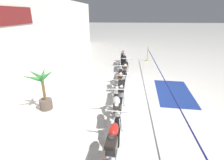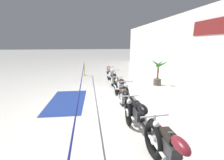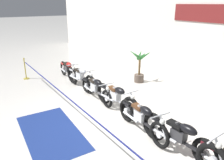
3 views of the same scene
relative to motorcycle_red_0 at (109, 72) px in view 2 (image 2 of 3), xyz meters
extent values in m
plane|color=silver|center=(4.13, -0.66, -0.47)|extent=(120.00, 120.00, 0.00)
cube|color=silver|center=(4.13, 4.47, 1.63)|extent=(28.00, 0.25, 4.20)
cube|color=maroon|center=(3.95, 4.32, 2.68)|extent=(2.71, 0.04, 0.70)
torus|color=black|center=(0.77, -0.06, -0.11)|extent=(0.74, 0.17, 0.73)
torus|color=black|center=(-0.78, 0.07, -0.11)|extent=(0.74, 0.17, 0.73)
cylinder|color=silver|center=(0.77, -0.06, -0.11)|extent=(0.18, 0.09, 0.18)
cylinder|color=silver|center=(-0.78, 0.07, -0.11)|extent=(0.18, 0.09, 0.18)
cylinder|color=silver|center=(0.86, -0.07, 0.17)|extent=(0.31, 0.08, 0.59)
cube|color=#2D2D30|center=(-0.06, 0.01, 0.05)|extent=(0.38, 0.25, 0.26)
cylinder|color=#2D2D30|center=(-0.02, 0.00, 0.25)|extent=(0.19, 0.13, 0.24)
cylinder|color=#2D2D30|center=(-0.10, 0.01, 0.25)|extent=(0.19, 0.13, 0.24)
cylinder|color=silver|center=(-0.37, -0.11, -0.09)|extent=(0.70, 0.13, 0.07)
cube|color=#47474C|center=(-0.01, 0.00, -0.09)|extent=(1.24, 0.17, 0.06)
ellipsoid|color=#B21E19|center=(0.17, -0.01, 0.31)|extent=(0.48, 0.26, 0.22)
cube|color=black|center=(-0.19, 0.02, 0.27)|extent=(0.42, 0.23, 0.09)
cube|color=#B21E19|center=(-0.73, 0.07, 0.16)|extent=(0.33, 0.19, 0.08)
cylinder|color=silver|center=(0.75, -0.06, 0.44)|extent=(0.09, 0.62, 0.04)
sphere|color=silver|center=(0.83, -0.07, 0.30)|extent=(0.14, 0.14, 0.14)
torus|color=black|center=(2.10, 0.06, -0.09)|extent=(0.77, 0.18, 0.77)
torus|color=black|center=(0.60, -0.06, -0.09)|extent=(0.77, 0.18, 0.77)
cylinder|color=silver|center=(2.10, 0.06, -0.09)|extent=(0.19, 0.10, 0.18)
cylinder|color=silver|center=(0.60, -0.06, -0.09)|extent=(0.19, 0.10, 0.18)
cylinder|color=silver|center=(2.19, 0.07, 0.19)|extent=(0.31, 0.08, 0.59)
cube|color=silver|center=(1.30, 0.00, 0.07)|extent=(0.38, 0.25, 0.26)
cylinder|color=silver|center=(1.34, 0.00, 0.27)|extent=(0.19, 0.12, 0.24)
cylinder|color=silver|center=(1.26, -0.01, 0.27)|extent=(0.19, 0.12, 0.24)
cylinder|color=silver|center=(1.02, -0.17, -0.07)|extent=(0.70, 0.13, 0.07)
cube|color=black|center=(1.35, 0.00, -0.07)|extent=(1.21, 0.16, 0.06)
ellipsoid|color=#B7BABF|center=(1.53, 0.02, 0.33)|extent=(0.48, 0.26, 0.22)
cube|color=black|center=(1.17, -0.02, 0.29)|extent=(0.42, 0.23, 0.09)
cube|color=#B7BABF|center=(0.65, -0.06, 0.18)|extent=(0.33, 0.19, 0.08)
cylinder|color=silver|center=(2.08, 0.06, 0.46)|extent=(0.09, 0.62, 0.04)
sphere|color=silver|center=(2.16, 0.07, 0.32)|extent=(0.14, 0.14, 0.14)
torus|color=black|center=(3.63, -0.12, -0.14)|extent=(0.66, 0.12, 0.66)
torus|color=black|center=(1.98, -0.07, -0.14)|extent=(0.66, 0.12, 0.66)
cylinder|color=silver|center=(3.63, -0.12, -0.14)|extent=(0.16, 0.09, 0.16)
cylinder|color=silver|center=(1.98, -0.07, -0.14)|extent=(0.16, 0.09, 0.16)
cylinder|color=silver|center=(3.72, -0.13, 0.14)|extent=(0.31, 0.07, 0.59)
cube|color=silver|center=(2.75, -0.09, 0.02)|extent=(0.37, 0.23, 0.26)
cylinder|color=silver|center=(2.80, -0.10, 0.22)|extent=(0.18, 0.12, 0.24)
cylinder|color=silver|center=(2.71, -0.09, 0.22)|extent=(0.18, 0.12, 0.24)
cylinder|color=silver|center=(2.45, -0.22, -0.12)|extent=(0.70, 0.09, 0.07)
cube|color=#47474C|center=(2.80, -0.10, -0.12)|extent=(1.32, 0.10, 0.06)
ellipsoid|color=black|center=(2.98, -0.10, 0.28)|extent=(0.47, 0.24, 0.22)
cube|color=black|center=(2.62, -0.09, 0.24)|extent=(0.41, 0.21, 0.09)
cube|color=black|center=(2.03, -0.07, 0.10)|extent=(0.33, 0.17, 0.08)
cylinder|color=silver|center=(3.61, -0.12, 0.41)|extent=(0.06, 0.62, 0.04)
sphere|color=silver|center=(3.69, -0.13, 0.27)|extent=(0.14, 0.14, 0.14)
torus|color=black|center=(4.80, 0.02, -0.08)|extent=(0.79, 0.16, 0.78)
torus|color=black|center=(3.28, -0.03, -0.08)|extent=(0.79, 0.16, 0.78)
cylinder|color=silver|center=(4.80, 0.02, -0.08)|extent=(0.18, 0.09, 0.18)
cylinder|color=silver|center=(3.28, -0.03, -0.08)|extent=(0.18, 0.09, 0.18)
cylinder|color=silver|center=(4.89, 0.02, 0.20)|extent=(0.30, 0.06, 0.59)
cube|color=silver|center=(3.99, 0.00, 0.08)|extent=(0.37, 0.23, 0.26)
cylinder|color=silver|center=(4.03, 0.00, 0.28)|extent=(0.18, 0.12, 0.24)
cylinder|color=silver|center=(3.95, -0.01, 0.28)|extent=(0.18, 0.12, 0.24)
cylinder|color=silver|center=(3.69, -0.15, -0.06)|extent=(0.70, 0.09, 0.07)
cube|color=#ADAFB5|center=(4.04, 0.00, -0.06)|extent=(1.22, 0.10, 0.06)
ellipsoid|color=black|center=(4.22, 0.00, 0.34)|extent=(0.47, 0.23, 0.22)
cube|color=#4C2D19|center=(3.86, -0.01, 0.30)|extent=(0.41, 0.21, 0.09)
cube|color=black|center=(3.33, -0.02, 0.19)|extent=(0.32, 0.17, 0.08)
cylinder|color=silver|center=(4.78, 0.02, 0.47)|extent=(0.05, 0.62, 0.04)
sphere|color=silver|center=(4.86, 0.02, 0.33)|extent=(0.14, 0.14, 0.14)
torus|color=black|center=(6.30, -0.26, -0.12)|extent=(0.72, 0.16, 0.72)
torus|color=black|center=(4.76, -0.13, -0.12)|extent=(0.72, 0.16, 0.72)
cylinder|color=silver|center=(6.30, -0.26, -0.12)|extent=(0.18, 0.09, 0.17)
cylinder|color=silver|center=(4.76, -0.13, -0.12)|extent=(0.18, 0.09, 0.17)
cylinder|color=silver|center=(6.39, -0.27, 0.17)|extent=(0.31, 0.08, 0.59)
cube|color=silver|center=(5.48, -0.19, 0.04)|extent=(0.38, 0.25, 0.26)
cylinder|color=silver|center=(5.52, -0.20, 0.24)|extent=(0.19, 0.12, 0.24)
cylinder|color=silver|center=(5.44, -0.19, 0.24)|extent=(0.19, 0.12, 0.24)
cylinder|color=silver|center=(5.17, -0.31, -0.10)|extent=(0.70, 0.13, 0.07)
cube|color=black|center=(5.53, -0.20, -0.10)|extent=(1.23, 0.16, 0.06)
ellipsoid|color=black|center=(5.71, -0.21, 0.30)|extent=(0.48, 0.26, 0.22)
cube|color=#4C2D19|center=(5.35, -0.18, 0.26)|extent=(0.42, 0.23, 0.09)
cube|color=black|center=(4.81, -0.14, 0.14)|extent=(0.33, 0.19, 0.08)
cylinder|color=silver|center=(6.28, -0.26, 0.43)|extent=(0.09, 0.62, 0.04)
sphere|color=silver|center=(6.36, -0.27, 0.29)|extent=(0.14, 0.14, 0.14)
torus|color=black|center=(7.65, -0.07, -0.08)|extent=(0.79, 0.17, 0.78)
torus|color=black|center=(5.97, -0.14, -0.08)|extent=(0.79, 0.17, 0.78)
cylinder|color=silver|center=(7.65, -0.07, -0.08)|extent=(0.18, 0.09, 0.18)
cylinder|color=silver|center=(5.97, -0.14, -0.08)|extent=(0.18, 0.09, 0.18)
cylinder|color=silver|center=(7.74, -0.07, 0.20)|extent=(0.31, 0.07, 0.59)
cube|color=#2D2D30|center=(6.76, -0.11, 0.08)|extent=(0.37, 0.23, 0.26)
cylinder|color=#2D2D30|center=(6.80, -0.11, 0.28)|extent=(0.18, 0.12, 0.24)
cylinder|color=#2D2D30|center=(6.72, -0.11, 0.28)|extent=(0.18, 0.12, 0.24)
cylinder|color=silver|center=(6.46, -0.26, -0.06)|extent=(0.70, 0.10, 0.07)
cube|color=black|center=(6.81, -0.10, -0.06)|extent=(1.35, 0.11, 0.06)
ellipsoid|color=black|center=(6.99, -0.10, 0.34)|extent=(0.47, 0.24, 0.22)
cube|color=black|center=(6.63, -0.11, 0.30)|extent=(0.41, 0.21, 0.09)
cube|color=black|center=(6.02, -0.13, 0.19)|extent=(0.33, 0.17, 0.08)
cylinder|color=silver|center=(7.63, -0.07, 0.47)|extent=(0.06, 0.62, 0.04)
sphere|color=silver|center=(7.71, -0.07, 0.33)|extent=(0.14, 0.14, 0.14)
torus|color=black|center=(7.40, 0.05, -0.11)|extent=(0.72, 0.13, 0.72)
cylinder|color=silver|center=(7.40, 0.05, -0.11)|extent=(0.17, 0.08, 0.17)
cube|color=#2D2D30|center=(8.12, 0.05, 0.05)|extent=(0.36, 0.22, 0.26)
cylinder|color=#2D2D30|center=(8.16, 0.05, 0.25)|extent=(0.18, 0.11, 0.24)
cylinder|color=#2D2D30|center=(8.08, 0.05, 0.25)|extent=(0.18, 0.11, 0.24)
cylinder|color=silver|center=(7.82, -0.09, -0.09)|extent=(0.70, 0.07, 0.07)
cube|color=#47474C|center=(8.17, 0.05, -0.09)|extent=(1.23, 0.06, 0.06)
ellipsoid|color=maroon|center=(8.35, 0.05, 0.31)|extent=(0.46, 0.22, 0.22)
cube|color=black|center=(7.99, 0.05, 0.27)|extent=(0.40, 0.20, 0.09)
cube|color=maroon|center=(7.45, 0.05, 0.14)|extent=(0.32, 0.16, 0.08)
cylinder|color=brown|center=(2.23, 2.60, -0.29)|extent=(0.45, 0.45, 0.36)
cylinder|color=brown|center=(2.23, 2.60, 0.29)|extent=(0.10, 0.10, 0.80)
cone|color=#337F38|center=(2.39, 2.62, 0.82)|extent=(0.47, 0.19, 0.43)
cone|color=#337F38|center=(2.32, 2.85, 0.80)|extent=(0.32, 0.64, 0.46)
cone|color=#337F38|center=(2.01, 2.80, 0.78)|extent=(0.56, 0.61, 0.47)
cone|color=#337F38|center=(2.01, 2.49, 0.83)|extent=(0.59, 0.44, 0.50)
cone|color=#337F38|center=(2.27, 2.42, 0.82)|extent=(0.26, 0.51, 0.45)
cylinder|color=gold|center=(-1.25, -1.70, -0.46)|extent=(0.28, 0.28, 0.03)
cylinder|color=gold|center=(-1.25, -1.70, 0.03)|extent=(0.05, 0.05, 0.95)
sphere|color=gold|center=(-1.25, -1.70, 0.54)|extent=(0.08, 0.08, 0.08)
cylinder|color=navy|center=(4.11, -1.70, 0.41)|extent=(10.30, 0.04, 0.04)
cube|color=navy|center=(4.06, -2.34, -0.47)|extent=(2.91, 1.62, 0.01)
camera|label=1|loc=(-3.09, -0.27, 2.77)|focal=28.00mm
camera|label=2|loc=(10.27, -1.39, 1.92)|focal=24.00mm
camera|label=3|loc=(9.57, -3.98, 3.06)|focal=35.00mm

